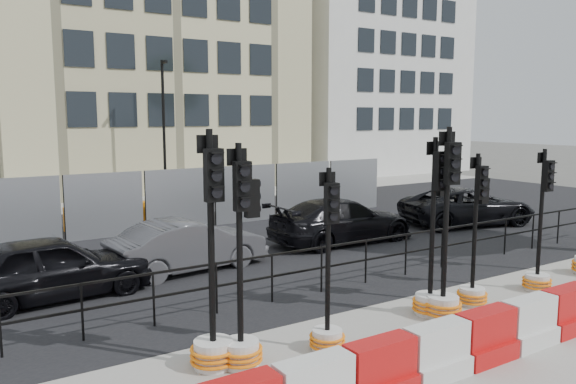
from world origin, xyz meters
TOP-DOWN VIEW (x-y plane):
  - ground at (0.00, 0.00)m, footprint 120.00×120.00m
  - sidewalk_near at (0.00, -3.00)m, footprint 40.00×6.00m
  - road at (0.00, 7.00)m, footprint 40.00×14.00m
  - sidewalk_far at (0.00, 16.00)m, footprint 40.00×4.00m
  - building_cream at (2.00, 21.99)m, footprint 15.00×10.06m
  - building_white at (17.00, 21.99)m, footprint 12.00×9.06m
  - kerb_railing at (0.00, 1.20)m, footprint 18.00×0.04m
  - heras_fencing at (-0.01, 9.80)m, footprint 14.33×1.72m
  - lamp_post_far at (0.50, 14.98)m, footprint 0.12×0.56m
  - barrier_row at (-0.00, -2.80)m, footprint 15.70×0.50m
  - traffic_signal_a at (-4.60, -0.82)m, footprint 0.69×0.69m
  - traffic_signal_b at (-4.23, -1.00)m, footprint 0.65×0.65m
  - traffic_signal_c at (-2.83, -1.23)m, footprint 0.57×0.57m
  - traffic_signal_d at (-0.25, -0.95)m, footprint 0.65×0.65m
  - traffic_signal_e at (-0.20, -1.20)m, footprint 0.69×0.69m
  - traffic_signal_f at (0.84, -1.02)m, footprint 0.59×0.59m
  - traffic_signal_g at (2.75, -1.13)m, footprint 0.59×0.59m
  - car_a at (-6.03, 3.77)m, footprint 2.24×4.19m
  - car_b at (-2.88, 4.28)m, footprint 2.21×4.11m
  - car_c at (2.06, 4.70)m, footprint 1.86×4.52m
  - car_d at (7.35, 4.57)m, footprint 4.27×5.58m

SIDE VIEW (x-z plane):
  - ground at x=0.00m, z-range 0.00..0.00m
  - sidewalk_near at x=0.00m, z-range 0.00..0.02m
  - sidewalk_far at x=0.00m, z-range 0.00..0.02m
  - road at x=0.00m, z-range 0.00..0.03m
  - barrier_row at x=0.00m, z-range -0.03..0.77m
  - traffic_signal_c at x=-2.83m, z-range -0.85..2.05m
  - traffic_signal_g at x=2.75m, z-range -0.88..2.13m
  - car_b at x=-2.88m, z-range 0.00..1.25m
  - car_d at x=7.35m, z-range 0.00..1.27m
  - car_c at x=2.06m, z-range 0.00..1.31m
  - car_a at x=-6.03m, z-range 0.00..1.34m
  - heras_fencing at x=-0.01m, z-range -0.32..1.68m
  - kerb_railing at x=0.00m, z-range 0.19..1.19m
  - traffic_signal_f at x=0.84m, z-range -0.78..2.20m
  - traffic_signal_e at x=-0.20m, z-range -1.03..2.47m
  - traffic_signal_a at x=-4.60m, z-range -1.03..2.48m
  - traffic_signal_b at x=-4.23m, z-range -0.87..2.44m
  - traffic_signal_d at x=-0.25m, z-range -0.87..2.44m
  - lamp_post_far at x=0.50m, z-range 0.22..6.22m
  - building_white at x=17.00m, z-range 0.00..16.00m
  - building_cream at x=2.00m, z-range 0.00..18.00m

